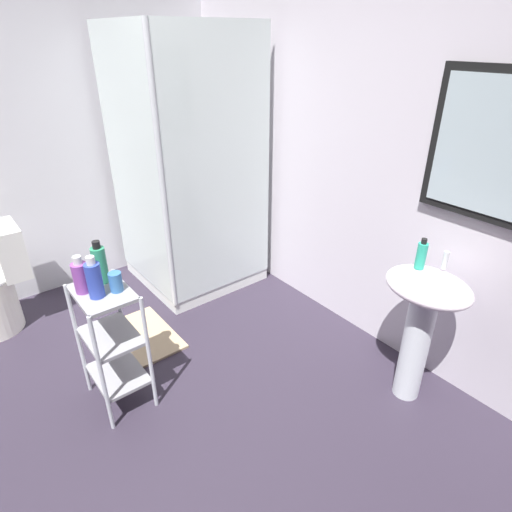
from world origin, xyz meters
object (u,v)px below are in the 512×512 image
Objects in this scene: conditioner_bottle_purple at (81,277)px; storage_cart at (111,338)px; body_wash_bottle_green at (100,264)px; shampoo_bottle_blue at (94,279)px; pedestal_sink at (422,313)px; bath_mat at (143,336)px; rinse_cup at (116,282)px; hand_soap_bottle at (421,255)px; shower_stall at (188,233)px.

storage_cart is at bearing 52.26° from conditioner_bottle_purple.
shampoo_bottle_blue is at bearing -31.14° from body_wash_bottle_green.
conditioner_bottle_purple is (-1.07, -1.42, 0.25)m from pedestal_sink.
shampoo_bottle_blue is at bearing 23.27° from conditioner_bottle_purple.
bath_mat is at bearing 133.65° from conditioner_bottle_purple.
rinse_cup reaches higher than storage_cart.
conditioner_bottle_purple is at bearing -124.39° from hand_soap_bottle.
storage_cart is 0.40m from conditioner_bottle_purple.
storage_cart is 1.72m from hand_soap_bottle.
hand_soap_bottle is 1.59m from rinse_cup.
storage_cart is at bearing -124.20° from hand_soap_bottle.
conditioner_bottle_purple reaches higher than pedestal_sink.
shampoo_bottle_blue reaches higher than conditioner_bottle_purple.
shampoo_bottle_blue is 0.10m from conditioner_bottle_purple.
bath_mat is at bearing -145.28° from pedestal_sink.
hand_soap_bottle reaches higher than storage_cart.
shower_stall reaches higher than shampoo_bottle_blue.
hand_soap_bottle is at bearing 55.76° from rinse_cup.
rinse_cup is (0.01, 0.10, -0.05)m from shampoo_bottle_blue.
shower_stall is 1.41m from conditioner_bottle_purple.
shampoo_bottle_blue is (-0.90, -1.41, -0.05)m from hand_soap_bottle.
pedestal_sink is 3.59× the size of shampoo_bottle_blue.
body_wash_bottle_green reaches higher than conditioner_bottle_purple.
conditioner_bottle_purple is at bearing -52.37° from shower_stall.
shampoo_bottle_blue reaches higher than bath_mat.
storage_cart is 0.42m from body_wash_bottle_green.
conditioner_bottle_purple is (-0.09, -0.04, -0.01)m from shampoo_bottle_blue.
shampoo_bottle_blue is at bearing -95.33° from rinse_cup.
conditioner_bottle_purple is 1.95× the size of rinse_cup.
hand_soap_bottle is at bearing 11.43° from shower_stall.
shampoo_bottle_blue is at bearing -48.46° from shower_stall.
storage_cart is 0.70m from bath_mat.
body_wash_bottle_green is at bearing 106.91° from conditioner_bottle_purple.
body_wash_bottle_green is 0.15m from shampoo_bottle_blue.
conditioner_bottle_purple reaches higher than rinse_cup.
pedestal_sink is 1.70m from storage_cart.
pedestal_sink is at bearing 54.54° from shampoo_bottle_blue.
rinse_cup is at bearing -45.33° from shower_stall.
storage_cart is 1.23× the size of bath_mat.
shampoo_bottle_blue is 1.11× the size of conditioner_bottle_purple.
shower_stall is at bearing 134.67° from rinse_cup.
body_wash_bottle_green reaches higher than rinse_cup.
storage_cart is at bearing -48.60° from shower_stall.
conditioner_bottle_purple is 0.99m from bath_mat.
shower_stall is 9.87× the size of conditioner_bottle_purple.
pedestal_sink is 1.09× the size of storage_cart.
conditioner_bottle_purple is at bearing -73.09° from body_wash_bottle_green.
body_wash_bottle_green is 1.18× the size of conditioner_bottle_purple.
shower_stall reaches higher than bath_mat.
shampoo_bottle_blue is at bearing -122.60° from hand_soap_bottle.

